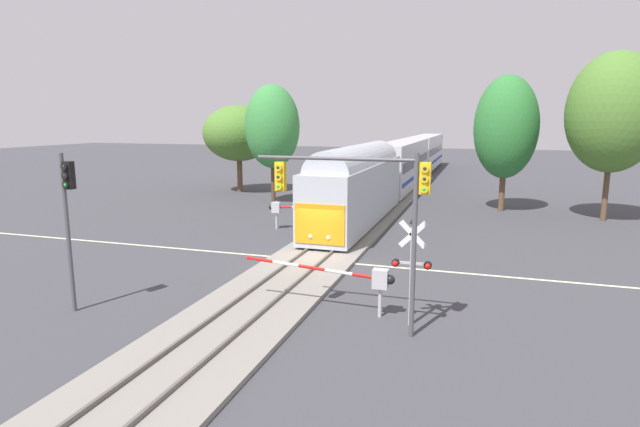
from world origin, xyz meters
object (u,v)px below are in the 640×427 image
object	(u,v)px
commuter_train	(403,163)
traffic_signal_near_right	(367,196)
oak_behind_train	(272,127)
oak_far_right	(506,127)
crossing_gate_near	(363,278)
crossing_signal_mast	(412,261)
crossing_gate_far	(287,208)
pine_left_background	(239,133)
maple_right_background	(614,113)
traffic_signal_near_left	(68,207)

from	to	relation	value
commuter_train	traffic_signal_near_right	distance (m)	37.82
oak_behind_train	oak_far_right	distance (m)	18.87
crossing_gate_near	crossing_signal_mast	bearing A→B (deg)	-14.75
commuter_train	oak_behind_train	size ratio (longest dim) A/B	6.04
oak_far_right	crossing_gate_near	bearing A→B (deg)	-102.29
crossing_gate_far	oak_behind_train	size ratio (longest dim) A/B	0.61
crossing_gate_far	pine_left_background	distance (m)	19.61
crossing_signal_mast	oak_behind_train	distance (m)	28.38
pine_left_background	maple_right_background	distance (m)	32.18
crossing_gate_near	pine_left_background	distance (m)	34.83
crossing_signal_mast	traffic_signal_near_left	bearing A→B (deg)	-168.50
traffic_signal_near_left	pine_left_background	xyz separation A→B (m)	(-8.93, 31.63, 1.83)
traffic_signal_near_left	crossing_signal_mast	bearing A→B (deg)	11.50
crossing_signal_mast	oak_far_right	bearing A→B (deg)	81.88
crossing_gate_far	pine_left_background	world-z (taller)	pine_left_background
maple_right_background	oak_behind_train	bearing A→B (deg)	179.55
crossing_gate_far	traffic_signal_near_right	size ratio (longest dim) A/B	1.01
crossing_gate_near	traffic_signal_near_right	xyz separation A→B (m)	(0.42, -1.41, 3.22)
crossing_signal_mast	commuter_train	bearing A→B (deg)	99.20
crossing_gate_near	traffic_signal_near_right	distance (m)	3.54
crossing_gate_near	pine_left_background	xyz separation A→B (m)	(-19.27, 28.68, 4.38)
oak_behind_train	maple_right_background	bearing A→B (deg)	-0.45
crossing_gate_far	maple_right_background	distance (m)	23.55
crossing_gate_near	traffic_signal_near_left	size ratio (longest dim) A/B	0.98
oak_behind_train	pine_left_background	xyz separation A→B (m)	(-5.96, 5.51, -0.74)
crossing_gate_near	oak_behind_train	xyz separation A→B (m)	(-13.32, 23.17, 5.11)
crossing_gate_near	pine_left_background	bearing A→B (deg)	123.90
traffic_signal_near_left	maple_right_background	distance (m)	34.63
oak_behind_train	oak_far_right	size ratio (longest dim) A/B	0.96
oak_behind_train	crossing_signal_mast	bearing A→B (deg)	-57.38
crossing_gate_near	traffic_signal_near_left	world-z (taller)	traffic_signal_near_left
commuter_train	crossing_signal_mast	size ratio (longest dim) A/B	15.78
commuter_train	oak_far_right	world-z (taller)	oak_far_right
oak_far_right	pine_left_background	world-z (taller)	oak_far_right
traffic_signal_near_right	crossing_gate_near	bearing A→B (deg)	106.44
traffic_signal_near_right	pine_left_background	xyz separation A→B (m)	(-19.69, 30.09, 1.15)
oak_far_right	pine_left_background	distance (m)	25.01
crossing_gate_near	maple_right_background	distance (m)	26.80
pine_left_background	maple_right_background	size ratio (longest dim) A/B	0.73
traffic_signal_near_right	oak_behind_train	distance (m)	28.22
traffic_signal_near_left	pine_left_background	bearing A→B (deg)	105.77
pine_left_background	maple_right_background	bearing A→B (deg)	-10.24
crossing_signal_mast	traffic_signal_near_left	size ratio (longest dim) A/B	0.65
traffic_signal_near_left	traffic_signal_near_right	bearing A→B (deg)	8.13
traffic_signal_near_left	oak_far_right	distance (m)	32.27
oak_far_right	maple_right_background	world-z (taller)	maple_right_background
crossing_gate_far	pine_left_background	size ratio (longest dim) A/B	0.72
crossing_signal_mast	crossing_gate_far	world-z (taller)	crossing_signal_mast
commuter_train	maple_right_background	distance (m)	21.60
crossing_signal_mast	oak_behind_train	xyz separation A→B (m)	(-15.13, 23.64, 4.19)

